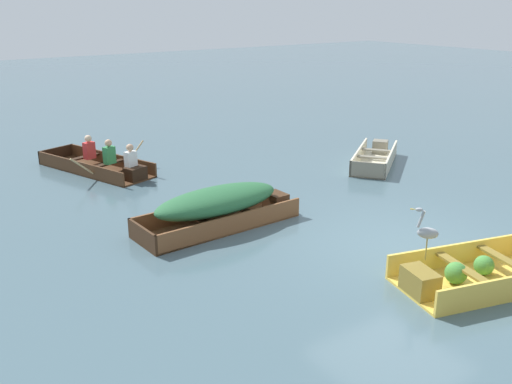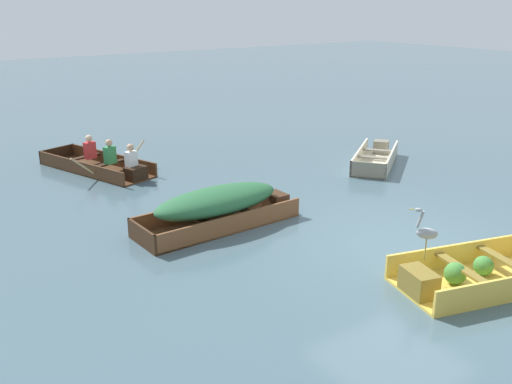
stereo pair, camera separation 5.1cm
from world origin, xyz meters
TOP-DOWN VIEW (x-y plane):
  - ground_plane at (0.00, 0.00)m, footprint 80.00×80.00m
  - dinghy_yellow_foreground at (-0.19, -1.71)m, footprint 3.01×1.96m
  - skiff_wooden_brown_near_moored at (-2.22, 2.67)m, footprint 3.35×1.21m
  - skiff_cream_mid_moored at (3.64, 4.11)m, footprint 2.70×2.32m
  - rowboat_dark_varnish_with_crew at (-2.79, 7.60)m, footprint 2.37×3.61m
  - heron_on_dinghy at (-0.86, -1.23)m, footprint 0.36×0.39m

SIDE VIEW (x-z plane):
  - ground_plane at x=0.00m, z-range 0.00..0.00m
  - skiff_cream_mid_moored at x=3.64m, z-range -0.05..0.36m
  - dinghy_yellow_foreground at x=-0.19m, z-range -0.05..0.36m
  - rowboat_dark_varnish_with_crew at x=-2.79m, z-range -0.25..0.67m
  - skiff_wooden_brown_near_moored at x=-2.22m, z-range 0.06..0.84m
  - heron_on_dinghy at x=-0.86m, z-range 0.46..1.30m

